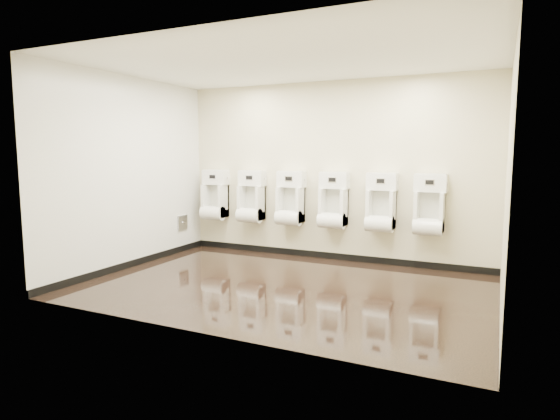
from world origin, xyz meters
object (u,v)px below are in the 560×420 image
at_px(urinal_1, 251,200).
at_px(urinal_2, 290,202).
at_px(urinal_4, 381,207).
at_px(urinal_0, 215,199).
at_px(access_panel, 182,223).
at_px(urinal_5, 429,209).
at_px(urinal_3, 333,204).

distance_m(urinal_1, urinal_2, 0.72).
xyz_separation_m(urinal_1, urinal_2, (0.72, 0.00, 0.00)).
bearing_deg(urinal_4, urinal_0, 180.00).
distance_m(access_panel, urinal_2, 1.94).
relative_size(access_panel, urinal_0, 0.29).
bearing_deg(urinal_0, urinal_4, 0.00).
height_order(urinal_1, urinal_2, same).
bearing_deg(urinal_5, access_panel, -174.35).
xyz_separation_m(urinal_1, urinal_3, (1.45, 0.00, 0.00)).
bearing_deg(urinal_1, urinal_0, 180.00).
height_order(urinal_0, urinal_3, same).
xyz_separation_m(urinal_2, urinal_5, (2.17, 0.00, 0.00)).
height_order(urinal_2, urinal_4, same).
bearing_deg(urinal_4, urinal_5, 0.00).
distance_m(urinal_3, urinal_4, 0.74).
xyz_separation_m(access_panel, urinal_4, (3.33, 0.40, 0.40)).
relative_size(urinal_0, urinal_2, 1.00).
relative_size(urinal_0, urinal_1, 1.00).
relative_size(urinal_1, urinal_4, 1.00).
bearing_deg(urinal_1, urinal_5, 0.00).
distance_m(access_panel, urinal_5, 4.06).
bearing_deg(urinal_2, access_panel, -167.88).
height_order(urinal_2, urinal_5, same).
xyz_separation_m(urinal_1, urinal_5, (2.89, 0.00, 0.00)).
bearing_deg(urinal_0, urinal_3, 0.00).
height_order(access_panel, urinal_0, urinal_0).
bearing_deg(urinal_0, urinal_2, 0.00).
relative_size(urinal_1, urinal_5, 1.00).
bearing_deg(urinal_5, urinal_2, 180.00).
bearing_deg(urinal_4, access_panel, -173.18).
distance_m(access_panel, urinal_3, 2.64).
relative_size(urinal_2, urinal_4, 1.00).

